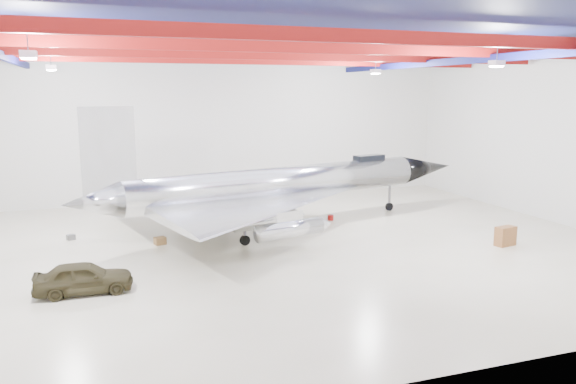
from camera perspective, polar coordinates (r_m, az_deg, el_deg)
name	(u,v)px	position (r m, az deg, el deg)	size (l,w,h in m)	color
floor	(257,249)	(30.48, -3.14, -5.82)	(40.00, 40.00, 0.00)	#C1B999
wall_back	(203,129)	(44.00, -8.62, 6.33)	(40.00, 40.00, 0.00)	silver
wall_right	(558,137)	(39.81, 25.78, 5.02)	(30.00, 30.00, 0.00)	silver
ceiling	(255,39)	(29.39, -3.35, 15.25)	(40.00, 40.00, 0.00)	#0A0F38
ceiling_structure	(255,53)	(29.34, -3.34, 13.94)	(39.50, 29.50, 1.08)	maroon
jet_aircraft	(281,188)	(34.78, -0.67, 0.46)	(27.71, 19.32, 7.65)	silver
jeep	(84,278)	(25.38, -20.05, -8.17)	(1.61, 4.01, 1.36)	#322C19
desk	(505,236)	(33.23, 21.22, -4.20)	(1.17, 0.59, 1.07)	brown
crate_ply	(160,241)	(32.10, -12.87, -4.85)	(0.59, 0.48, 0.42)	olive
toolbox_red	(240,220)	(36.78, -4.90, -2.80)	(0.40, 0.32, 0.28)	maroon
engine_drum	(271,230)	(33.62, -1.72, -3.88)	(0.49, 0.49, 0.44)	#59595B
parts_bin	(290,214)	(38.03, 0.20, -2.26)	(0.53, 0.42, 0.37)	olive
crate_small	(71,237)	(34.59, -21.19, -4.30)	(0.43, 0.35, 0.30)	#59595B
tool_chest	(331,218)	(37.17, 4.35, -2.60)	(0.39, 0.39, 0.35)	maroon
oil_barrel	(222,219)	(36.83, -6.70, -2.73)	(0.57, 0.45, 0.40)	olive
spares_box	(268,208)	(39.90, -2.02, -1.64)	(0.45, 0.45, 0.41)	#59595B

